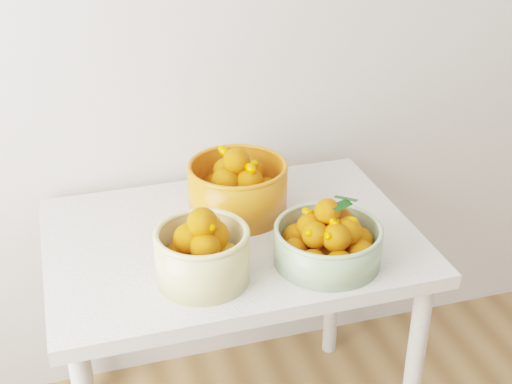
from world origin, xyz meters
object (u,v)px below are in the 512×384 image
Objects in this scene: bowl_cream at (202,253)px; bowl_orange at (238,187)px; bowl_green at (328,241)px; table at (232,264)px.

bowl_cream is 0.34m from bowl_orange.
bowl_cream is at bearing 177.29° from bowl_green.
bowl_green is at bearing -2.71° from bowl_cream.
table is 0.22m from bowl_orange.
bowl_cream is (-0.12, -0.18, 0.17)m from table.
table is 0.32m from bowl_green.
table is at bearing -113.35° from bowl_orange.
bowl_green is 0.86× the size of bowl_orange.
table is 3.16× the size of bowl_green.
table is 2.72× the size of bowl_orange.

